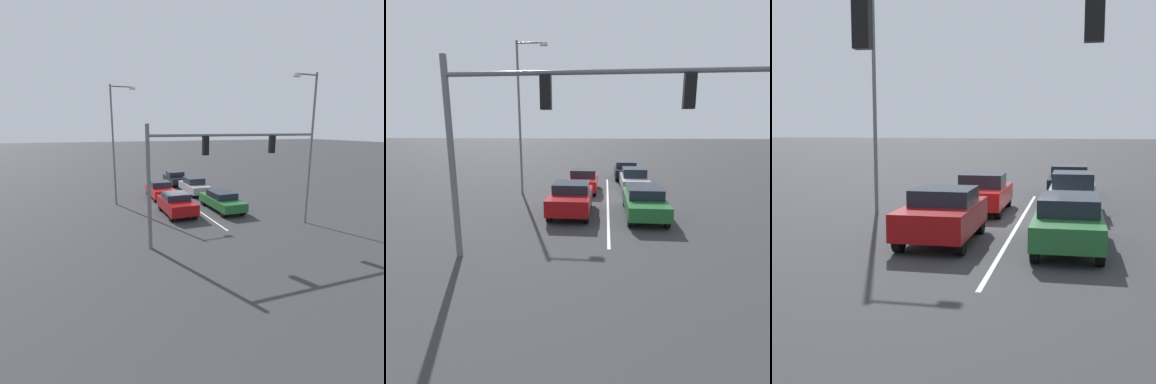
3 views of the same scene
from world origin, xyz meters
The scene contains 10 objects.
ground_plane centered at (0.00, 0.00, 0.00)m, with size 240.00×240.00×0.00m, color #333335.
lane_stripe_left_divider centered at (0.00, 1.52, 0.01)m, with size 0.12×15.03×0.01m, color silver.
car_darkgreen_leftlane_front centered at (-1.72, 4.60, 0.77)m, with size 1.82×4.78×1.45m.
car_maroon_midlane_front centered at (1.84, 4.57, 0.82)m, with size 1.94×4.07×1.55m.
car_red_midlane_second centered at (1.64, -1.03, 0.74)m, with size 1.86×4.07×1.50m.
car_gray_leftlane_second centered at (-1.78, -1.48, 0.80)m, with size 1.74×4.29×1.57m.
car_black_leftlane_third centered at (-1.57, -6.65, 0.73)m, with size 1.90×4.05×1.43m.
traffic_signal_gantry centered at (2.02, 10.02, 4.53)m, with size 9.80×0.37×6.30m.
street_lamp_right_shoulder centered at (5.41, 0.12, 5.30)m, with size 1.92×0.24×9.33m.
street_lamp_left_shoulder centered at (-5.32, 9.34, 5.26)m, with size 1.75×0.24×9.32m.
Camera 1 is at (8.00, 24.40, 6.07)m, focal length 28.00 mm.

